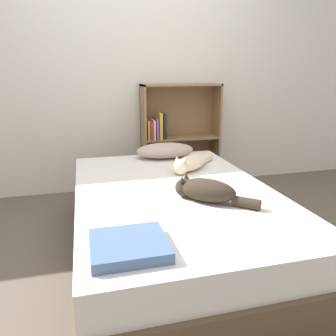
# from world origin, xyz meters

# --- Properties ---
(ground_plane) EXTENTS (8.00, 8.00, 0.00)m
(ground_plane) POSITION_xyz_m (0.00, 0.00, 0.00)
(ground_plane) COLOR brown
(wall_back) EXTENTS (8.00, 0.06, 2.50)m
(wall_back) POSITION_xyz_m (0.00, 1.48, 1.25)
(wall_back) COLOR silver
(wall_back) RESTS_ON ground_plane
(bed) EXTENTS (1.32, 2.01, 0.48)m
(bed) POSITION_xyz_m (0.00, 0.00, 0.24)
(bed) COLOR brown
(bed) RESTS_ON ground_plane
(pillow) EXTENTS (0.52, 0.31, 0.13)m
(pillow) POSITION_xyz_m (0.15, 0.82, 0.55)
(pillow) COLOR #B29E8E
(pillow) RESTS_ON bed
(cat_light) EXTENTS (0.48, 0.45, 0.14)m
(cat_light) POSITION_xyz_m (0.25, 0.39, 0.54)
(cat_light) COLOR beige
(cat_light) RESTS_ON bed
(cat_dark) EXTENTS (0.45, 0.42, 0.14)m
(cat_dark) POSITION_xyz_m (0.13, -0.26, 0.55)
(cat_dark) COLOR #33281E
(cat_dark) RESTS_ON bed
(bookshelf) EXTENTS (0.82, 0.26, 1.12)m
(bookshelf) POSITION_xyz_m (0.41, 1.35, 0.57)
(bookshelf) COLOR #8E6B47
(bookshelf) RESTS_ON ground_plane
(blanket_fold) EXTENTS (0.33, 0.31, 0.05)m
(blanket_fold) POSITION_xyz_m (-0.40, -0.72, 0.51)
(blanket_fold) COLOR #4C668E
(blanket_fold) RESTS_ON bed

